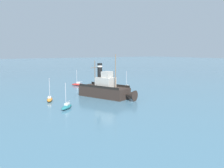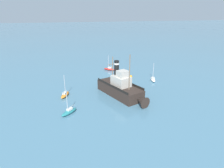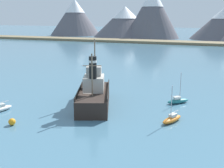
% 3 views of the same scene
% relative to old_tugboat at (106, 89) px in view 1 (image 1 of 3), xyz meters
% --- Properties ---
extents(ground_plane, '(600.00, 600.00, 0.00)m').
position_rel_old_tugboat_xyz_m(ground_plane, '(-0.61, -2.26, -1.83)').
color(ground_plane, '#477289').
extents(old_tugboat, '(8.27, 14.68, 9.90)m').
position_rel_old_tugboat_xyz_m(old_tugboat, '(0.00, 0.00, 0.00)').
color(old_tugboat, '#2D231E').
rests_on(old_tugboat, ground).
extents(sailboat_teal, '(3.54, 3.38, 4.90)m').
position_rel_old_tugboat_xyz_m(sailboat_teal, '(11.93, 5.50, -1.40)').
color(sailboat_teal, '#23757A').
rests_on(sailboat_teal, ground).
extents(sailboat_orange, '(2.57, 3.92, 4.90)m').
position_rel_old_tugboat_xyz_m(sailboat_orange, '(12.31, -2.93, -1.40)').
color(sailboat_orange, orange).
rests_on(sailboat_orange, ground).
extents(sailboat_white, '(2.10, 3.96, 4.90)m').
position_rel_old_tugboat_xyz_m(sailboat_white, '(-11.50, -7.45, -1.40)').
color(sailboat_white, white).
rests_on(sailboat_white, ground).
extents(sailboat_red, '(3.67, 3.21, 4.90)m').
position_rel_old_tugboat_xyz_m(sailboat_red, '(-2.44, -20.49, -1.40)').
color(sailboat_red, '#B22823').
rests_on(sailboat_red, ground).
extents(mooring_buoy, '(0.89, 0.89, 0.89)m').
position_rel_old_tugboat_xyz_m(mooring_buoy, '(-6.34, -11.10, -1.39)').
color(mooring_buoy, orange).
rests_on(mooring_buoy, ground).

